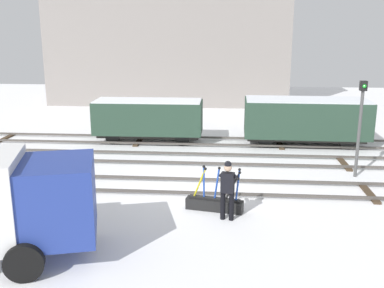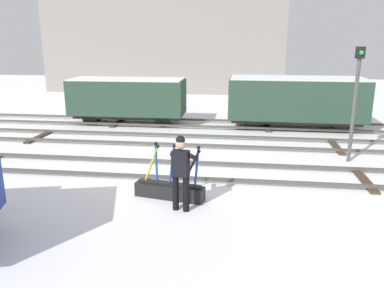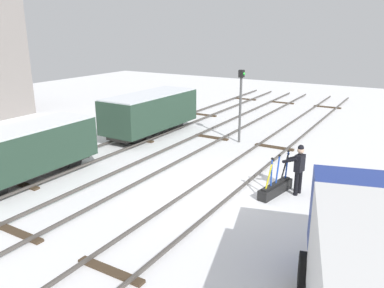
{
  "view_description": "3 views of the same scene",
  "coord_description": "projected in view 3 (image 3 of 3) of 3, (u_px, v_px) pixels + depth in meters",
  "views": [
    {
      "loc": [
        0.98,
        -15.03,
        5.52
      ],
      "look_at": [
        -0.33,
        0.72,
        1.47
      ],
      "focal_mm": 41.97,
      "sensor_mm": 36.0,
      "label": 1
    },
    {
      "loc": [
        2.34,
        -10.82,
        3.91
      ],
      "look_at": [
        0.86,
        0.43,
        0.81
      ],
      "focal_mm": 36.04,
      "sensor_mm": 36.0,
      "label": 2
    },
    {
      "loc": [
        -11.71,
        -5.78,
        5.63
      ],
      "look_at": [
        0.83,
        1.71,
        1.24
      ],
      "focal_mm": 36.0,
      "sensor_mm": 36.0,
      "label": 3
    }
  ],
  "objects": [
    {
      "name": "ground_plane",
      "position": [
        220.0,
        189.0,
        14.09
      ],
      "size": [
        60.0,
        60.0,
        0.0
      ],
      "primitive_type": "plane",
      "color": "white"
    },
    {
      "name": "track_main_line",
      "position": [
        220.0,
        186.0,
        14.06
      ],
      "size": [
        44.0,
        1.94,
        0.18
      ],
      "color": "#4C4742",
      "rests_on": "ground_plane"
    },
    {
      "name": "track_siding_near",
      "position": [
        144.0,
        169.0,
        15.78
      ],
      "size": [
        44.0,
        1.94,
        0.18
      ],
      "color": "#4C4742",
      "rests_on": "ground_plane"
    },
    {
      "name": "track_siding_far",
      "position": [
        89.0,
        156.0,
        17.32
      ],
      "size": [
        44.0,
        1.94,
        0.18
      ],
      "color": "#4C4742",
      "rests_on": "ground_plane"
    },
    {
      "name": "switch_lever_frame",
      "position": [
        276.0,
        187.0,
        13.59
      ],
      "size": [
        1.84,
        0.7,
        1.45
      ],
      "rotation": [
        0.0,
        0.0,
        -0.2
      ],
      "color": "black",
      "rests_on": "ground_plane"
    },
    {
      "name": "rail_worker",
      "position": [
        299.0,
        166.0,
        13.38
      ],
      "size": [
        0.63,
        0.75,
        1.82
      ],
      "rotation": [
        0.0,
        0.0,
        -0.2
      ],
      "color": "black",
      "rests_on": "ground_plane"
    },
    {
      "name": "delivery_truck",
      "position": [
        376.0,
        272.0,
        6.74
      ],
      "size": [
        5.99,
        3.6,
        2.67
      ],
      "rotation": [
        0.0,
        0.0,
        0.27
      ],
      "color": "navy",
      "rests_on": "ground_plane"
    },
    {
      "name": "signal_post",
      "position": [
        241.0,
        99.0,
        19.21
      ],
      "size": [
        0.24,
        0.32,
        3.69
      ],
      "color": "#4C4C4C",
      "rests_on": "ground_plane"
    },
    {
      "name": "freight_car_near_switch",
      "position": [
        28.0,
        149.0,
        14.52
      ],
      "size": [
        5.34,
        1.97,
        2.14
      ],
      "rotation": [
        0.0,
        0.0,
        0.01
      ],
      "color": "#2D2B28",
      "rests_on": "ground_plane"
    },
    {
      "name": "freight_car_mid_siding",
      "position": [
        151.0,
        111.0,
        20.84
      ],
      "size": [
        5.91,
        2.34,
        2.29
      ],
      "rotation": [
        0.0,
        0.0,
        -0.02
      ],
      "color": "#2D2B28",
      "rests_on": "ground_plane"
    }
  ]
}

